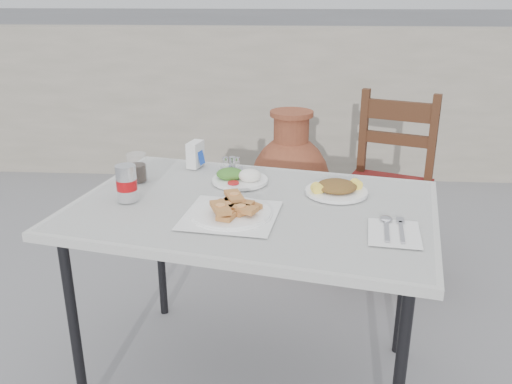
# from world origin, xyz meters

# --- Properties ---
(ground) EXTENTS (80.00, 80.00, 0.00)m
(ground) POSITION_xyz_m (0.00, 0.00, 0.00)
(ground) COLOR slate
(ground) RESTS_ON ground
(cafe_table) EXTENTS (1.41, 1.10, 0.77)m
(cafe_table) POSITION_xyz_m (-0.05, -0.11, 0.72)
(cafe_table) COLOR black
(cafe_table) RESTS_ON ground
(pide_plate) EXTENTS (0.35, 0.35, 0.06)m
(pide_plate) POSITION_xyz_m (-0.12, -0.22, 0.80)
(pide_plate) COLOR silver
(pide_plate) RESTS_ON cafe_table
(salad_rice_plate) EXTENTS (0.22, 0.22, 0.05)m
(salad_rice_plate) POSITION_xyz_m (-0.12, 0.11, 0.79)
(salad_rice_plate) COLOR white
(salad_rice_plate) RESTS_ON cafe_table
(salad_chopped_plate) EXTENTS (0.23, 0.23, 0.05)m
(salad_chopped_plate) POSITION_xyz_m (0.25, 0.01, 0.79)
(salad_chopped_plate) COLOR white
(salad_chopped_plate) RESTS_ON cafe_table
(soda_can) EXTENTS (0.07, 0.07, 0.13)m
(soda_can) POSITION_xyz_m (-0.50, -0.11, 0.84)
(soda_can) COLOR silver
(soda_can) RESTS_ON cafe_table
(cola_glass) EXTENTS (0.08, 0.08, 0.11)m
(cola_glass) POSITION_xyz_m (-0.52, 0.10, 0.82)
(cola_glass) COLOR white
(cola_glass) RESTS_ON cafe_table
(napkin_holder) EXTENTS (0.07, 0.10, 0.11)m
(napkin_holder) POSITION_xyz_m (-0.32, 0.29, 0.82)
(napkin_holder) COLOR silver
(napkin_holder) RESTS_ON cafe_table
(condiment_caddy) EXTENTS (0.10, 0.09, 0.07)m
(condiment_caddy) POSITION_xyz_m (-0.16, 0.23, 0.79)
(condiment_caddy) COLOR silver
(condiment_caddy) RESTS_ON cafe_table
(cutlery_napkin) EXTENTS (0.18, 0.23, 0.02)m
(cutlery_napkin) POSITION_xyz_m (0.41, -0.32, 0.77)
(cutlery_napkin) COLOR silver
(cutlery_napkin) RESTS_ON cafe_table
(chair) EXTENTS (0.56, 0.56, 0.98)m
(chair) POSITION_xyz_m (0.60, 0.86, 0.51)
(chair) COLOR #331F0D
(chair) RESTS_ON ground
(terracotta_urn) EXTENTS (0.48, 0.48, 0.83)m
(terracotta_urn) POSITION_xyz_m (0.08, 1.13, 0.39)
(terracotta_urn) COLOR brown
(terracotta_urn) RESTS_ON ground
(back_wall) EXTENTS (6.00, 0.25, 1.20)m
(back_wall) POSITION_xyz_m (0.00, 2.50, 0.60)
(back_wall) COLOR gray
(back_wall) RESTS_ON ground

